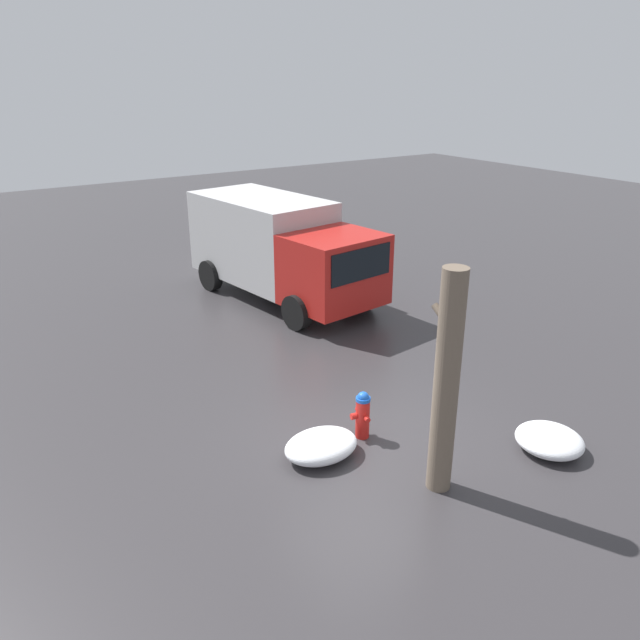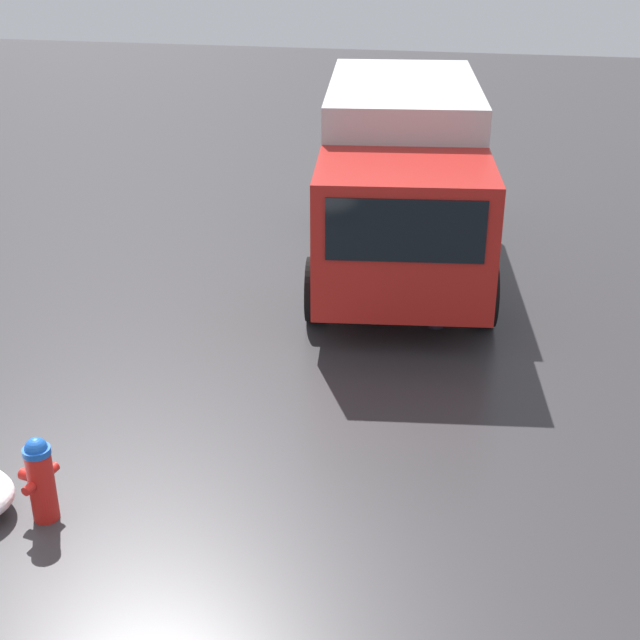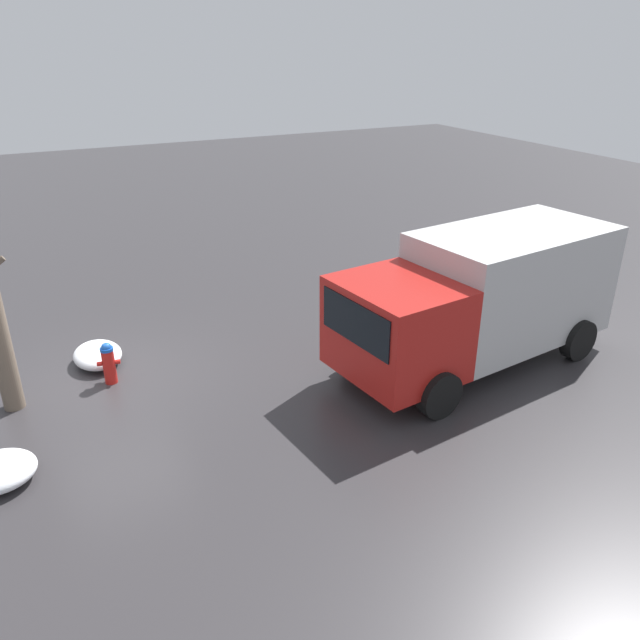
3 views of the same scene
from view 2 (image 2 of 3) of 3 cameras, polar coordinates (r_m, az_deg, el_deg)
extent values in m
plane|color=#333033|center=(9.07, -17.06, -11.99)|extent=(60.00, 60.00, 0.00)
cylinder|color=red|center=(8.86, -17.36, -10.13)|extent=(0.25, 0.25, 0.72)
cylinder|color=blue|center=(8.65, -17.69, -8.01)|extent=(0.26, 0.26, 0.06)
sphere|color=blue|center=(8.64, -17.72, -7.83)|extent=(0.21, 0.21, 0.21)
cylinder|color=red|center=(8.92, -18.31, -9.37)|extent=(0.13, 0.12, 0.11)
cylinder|color=red|center=(8.71, -18.15, -10.24)|extent=(0.12, 0.11, 0.09)
cylinder|color=red|center=(8.92, -16.73, -9.11)|extent=(0.12, 0.11, 0.09)
cube|color=red|center=(11.90, 5.35, 5.63)|extent=(2.23, 2.54, 1.81)
cube|color=black|center=(10.85, 5.49, 5.69)|extent=(0.27, 1.93, 0.79)
cube|color=#BCBCBC|center=(14.79, 5.21, 10.56)|extent=(4.49, 2.83, 2.32)
cylinder|color=black|center=(12.40, 10.53, 1.65)|extent=(0.93, 0.39, 0.90)
cylinder|color=black|center=(12.34, -0.21, 1.98)|extent=(0.93, 0.39, 0.90)
cylinder|color=black|center=(16.19, 9.14, 7.37)|extent=(0.93, 0.39, 0.90)
cylinder|color=black|center=(16.14, 0.86, 7.64)|extent=(0.93, 0.39, 0.90)
cylinder|color=#23232D|center=(12.26, 7.50, 1.25)|extent=(0.24, 0.24, 0.77)
cylinder|color=black|center=(11.99, 7.69, 4.34)|extent=(0.35, 0.35, 0.64)
sphere|color=tan|center=(11.85, 7.81, 6.26)|extent=(0.21, 0.21, 0.21)
camera|label=1|loc=(9.90, -88.37, 5.31)|focal=35.00mm
camera|label=3|loc=(9.38, 72.46, 15.32)|focal=35.00mm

